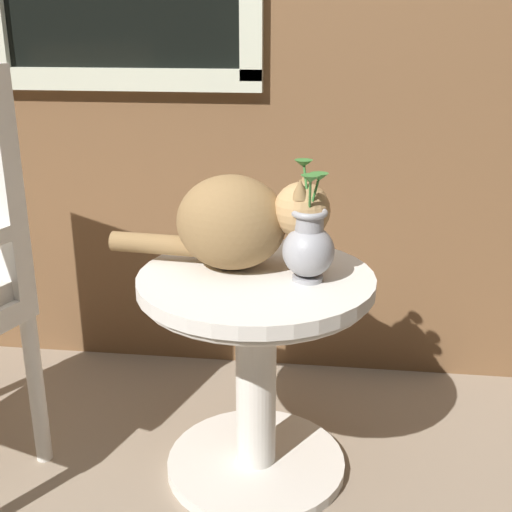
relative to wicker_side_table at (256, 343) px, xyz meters
name	(u,v)px	position (x,y,z in m)	size (l,w,h in m)	color
wicker_side_table	(256,343)	(0.00, 0.00, 0.00)	(0.60, 0.60, 0.57)	silver
cat	(239,221)	(-0.05, 0.05, 0.31)	(0.57, 0.26, 0.25)	olive
pewter_vase_with_ivy	(309,244)	(0.13, -0.02, 0.28)	(0.13, 0.13, 0.29)	#99999E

